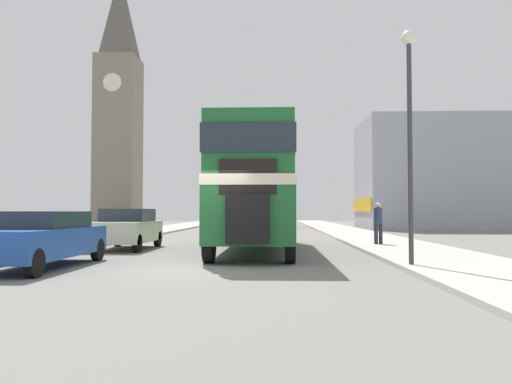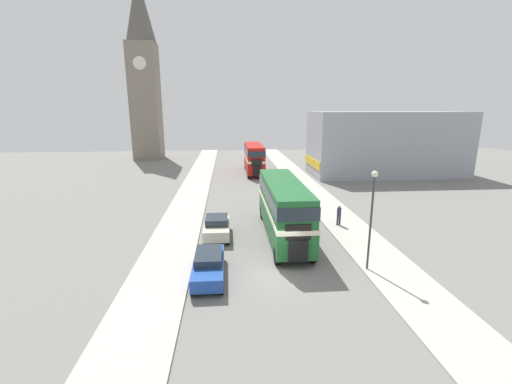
{
  "view_description": "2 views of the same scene",
  "coord_description": "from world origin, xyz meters",
  "px_view_note": "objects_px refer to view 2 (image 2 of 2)",
  "views": [
    {
      "loc": [
        1.98,
        -12.55,
        1.43
      ],
      "look_at": [
        1.25,
        5.81,
        2.14
      ],
      "focal_mm": 35.0,
      "sensor_mm": 36.0,
      "label": 1
    },
    {
      "loc": [
        -2.74,
        -17.98,
        9.33
      ],
      "look_at": [
        0.0,
        15.16,
        1.16
      ],
      "focal_mm": 24.0,
      "sensor_mm": 36.0,
      "label": 2
    }
  ],
  "objects_px": {
    "car_parked_mid": "(217,227)",
    "church_tower": "(143,68)",
    "double_decker_bus": "(284,204)",
    "pedestrian_walking": "(339,214)",
    "street_lamp": "(372,206)",
    "car_parked_near": "(209,265)",
    "bus_distant": "(254,156)"
  },
  "relations": [
    {
      "from": "car_parked_mid",
      "to": "church_tower",
      "type": "distance_m",
      "value": 47.0
    },
    {
      "from": "car_parked_mid",
      "to": "church_tower",
      "type": "xyz_separation_m",
      "value": [
        -13.92,
        42.14,
        15.47
      ]
    },
    {
      "from": "car_parked_mid",
      "to": "double_decker_bus",
      "type": "bearing_deg",
      "value": -4.12
    },
    {
      "from": "double_decker_bus",
      "to": "church_tower",
      "type": "relative_size",
      "value": 0.35
    },
    {
      "from": "pedestrian_walking",
      "to": "street_lamp",
      "type": "xyz_separation_m",
      "value": [
        -0.76,
        -7.71,
        2.89
      ]
    },
    {
      "from": "pedestrian_walking",
      "to": "church_tower",
      "type": "relative_size",
      "value": 0.05
    },
    {
      "from": "double_decker_bus",
      "to": "car_parked_near",
      "type": "relative_size",
      "value": 2.37
    },
    {
      "from": "church_tower",
      "to": "car_parked_near",
      "type": "bearing_deg",
      "value": -74.25
    },
    {
      "from": "bus_distant",
      "to": "car_parked_mid",
      "type": "bearing_deg",
      "value": -100.51
    },
    {
      "from": "double_decker_bus",
      "to": "car_parked_mid",
      "type": "xyz_separation_m",
      "value": [
        -4.9,
        0.35,
        -1.71
      ]
    },
    {
      "from": "double_decker_bus",
      "to": "bus_distant",
      "type": "height_order",
      "value": "bus_distant"
    },
    {
      "from": "double_decker_bus",
      "to": "pedestrian_walking",
      "type": "distance_m",
      "value": 5.38
    },
    {
      "from": "car_parked_near",
      "to": "car_parked_mid",
      "type": "height_order",
      "value": "car_parked_mid"
    },
    {
      "from": "bus_distant",
      "to": "pedestrian_walking",
      "type": "distance_m",
      "value": 24.48
    },
    {
      "from": "pedestrian_walking",
      "to": "double_decker_bus",
      "type": "bearing_deg",
      "value": -158.89
    },
    {
      "from": "double_decker_bus",
      "to": "church_tower",
      "type": "distance_m",
      "value": 48.47
    },
    {
      "from": "car_parked_near",
      "to": "car_parked_mid",
      "type": "relative_size",
      "value": 1.2
    },
    {
      "from": "bus_distant",
      "to": "pedestrian_walking",
      "type": "bearing_deg",
      "value": -78.14
    },
    {
      "from": "pedestrian_walking",
      "to": "bus_distant",
      "type": "bearing_deg",
      "value": 101.86
    },
    {
      "from": "car_parked_near",
      "to": "pedestrian_walking",
      "type": "distance_m",
      "value": 12.67
    },
    {
      "from": "car_parked_mid",
      "to": "church_tower",
      "type": "bearing_deg",
      "value": 108.28
    },
    {
      "from": "car_parked_near",
      "to": "pedestrian_walking",
      "type": "height_order",
      "value": "pedestrian_walking"
    },
    {
      "from": "car_parked_mid",
      "to": "pedestrian_walking",
      "type": "xyz_separation_m",
      "value": [
        9.74,
        1.51,
        0.28
      ]
    },
    {
      "from": "church_tower",
      "to": "double_decker_bus",
      "type": "bearing_deg",
      "value": -66.1
    },
    {
      "from": "double_decker_bus",
      "to": "street_lamp",
      "type": "xyz_separation_m",
      "value": [
        4.07,
        -5.84,
        1.46
      ]
    },
    {
      "from": "street_lamp",
      "to": "double_decker_bus",
      "type": "bearing_deg",
      "value": 124.9
    },
    {
      "from": "church_tower",
      "to": "car_parked_mid",
      "type": "bearing_deg",
      "value": -71.72
    },
    {
      "from": "church_tower",
      "to": "pedestrian_walking",
      "type": "bearing_deg",
      "value": -59.78
    },
    {
      "from": "car_parked_near",
      "to": "church_tower",
      "type": "xyz_separation_m",
      "value": [
        -13.64,
        48.36,
        15.5
      ]
    },
    {
      "from": "bus_distant",
      "to": "car_parked_near",
      "type": "relative_size",
      "value": 2.09
    },
    {
      "from": "double_decker_bus",
      "to": "bus_distant",
      "type": "distance_m",
      "value": 25.79
    },
    {
      "from": "pedestrian_walking",
      "to": "church_tower",
      "type": "xyz_separation_m",
      "value": [
        -23.66,
        40.62,
        15.19
      ]
    }
  ]
}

